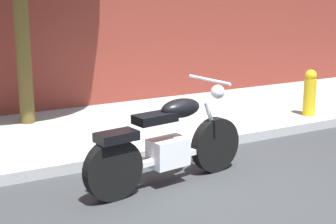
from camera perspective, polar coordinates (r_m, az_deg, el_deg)
name	(u,v)px	position (r m, az deg, el deg)	size (l,w,h in m)	color
ground_plane	(204,190)	(5.83, 3.97, -8.66)	(60.00, 60.00, 0.00)	#303335
sidewalk	(112,129)	(8.01, -6.23, -1.90)	(23.06, 2.82, 0.14)	#A3A3A3
motorcycle	(168,145)	(5.83, -0.04, -3.67)	(2.13, 0.70, 1.17)	black
fire_hydrant	(309,97)	(8.78, 15.42, 1.66)	(0.20, 0.20, 0.91)	gold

